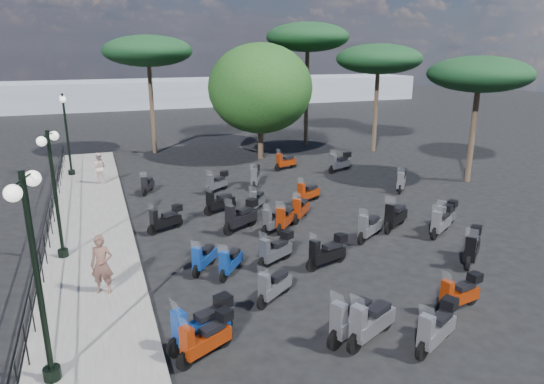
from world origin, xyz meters
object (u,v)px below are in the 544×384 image
object	(u,v)px
scooter_23	(285,162)
scooter_2	(204,258)
scooter_1	(201,325)
scooter_5	(147,185)
lamp_post_2	(66,129)
scooter_16	(257,201)
scooter_6	(371,323)
scooter_7	(274,287)
scooter_28	(401,181)
scooter_32	(230,262)
scooter_9	(275,221)
scooter_26	(441,222)
pine_3	(480,75)
scooter_10	(219,202)
scooter_27	(446,216)
scooter_17	(255,177)
scooter_0	(206,339)
scooter_3	(241,217)
scooter_19	(472,247)
scooter_4	(166,220)
scooter_31	(351,320)
scooter_15	(285,219)
scooter_11	(217,183)
lamp_post_1	(54,187)
scooter_22	(308,193)
scooter_13	(436,328)
scooter_29	(340,163)
scooter_20	(369,228)
woman	(102,265)
pine_1	(379,59)
scooter_30	(300,209)
broadleaf_tree	(260,89)
pedestrian_far	(99,168)
scooter_14	(327,253)
scooter_18	(459,294)
lamp_post_0	(36,267)
scooter_21	(395,217)
pine_2	(148,51)

from	to	relation	value
scooter_23	scooter_2	bearing A→B (deg)	126.54
scooter_1	scooter_5	xyz separation A→B (m)	(0.24, 13.18, -0.13)
lamp_post_2	scooter_16	size ratio (longest dim) A/B	3.50
scooter_6	scooter_7	xyz separation A→B (m)	(-1.47, 2.63, -0.08)
scooter_2	scooter_28	size ratio (longest dim) A/B	0.92
scooter_23	scooter_32	world-z (taller)	scooter_23
scooter_9	scooter_26	xyz separation A→B (m)	(5.72, -2.39, 0.07)
scooter_9	pine_3	size ratio (longest dim) A/B	0.23
scooter_10	scooter_27	world-z (taller)	scooter_10
scooter_1	scooter_17	bearing A→B (deg)	-44.86
scooter_0	scooter_7	world-z (taller)	scooter_0
scooter_3	scooter_19	size ratio (longest dim) A/B	1.14
scooter_0	scooter_32	distance (m)	4.17
scooter_4	scooter_5	xyz separation A→B (m)	(-0.07, 5.39, -0.05)
lamp_post_2	scooter_10	distance (m)	10.65
scooter_7	scooter_31	xyz separation A→B (m)	(1.12, -2.34, 0.08)
scooter_15	scooter_7	bearing A→B (deg)	106.17
scooter_11	lamp_post_1	bearing A→B (deg)	96.34
scooter_6	scooter_7	size ratio (longest dim) A/B	1.29
lamp_post_1	scooter_9	world-z (taller)	lamp_post_1
scooter_17	scooter_22	distance (m)	3.60
scooter_19	scooter_13	bearing A→B (deg)	89.01
scooter_15	scooter_27	bearing A→B (deg)	-157.30
scooter_32	scooter_31	bearing A→B (deg)	151.28
scooter_29	scooter_20	bearing A→B (deg)	136.32
woman	scooter_20	size ratio (longest dim) A/B	1.14
scooter_11	pine_1	xyz separation A→B (m)	(12.29, 5.77, 5.56)
scooter_6	scooter_30	distance (m)	8.62
scooter_5	broadleaf_tree	world-z (taller)	broadleaf_tree
pedestrian_far	scooter_17	bearing A→B (deg)	170.90
scooter_2	scooter_9	size ratio (longest dim) A/B	0.86
scooter_28	scooter_3	bearing A→B (deg)	54.92
scooter_14	scooter_18	size ratio (longest dim) A/B	1.02
lamp_post_2	pedestrian_far	distance (m)	3.18
scooter_7	scooter_9	size ratio (longest dim) A/B	0.92
scooter_3	scooter_31	bearing A→B (deg)	151.61
scooter_16	scooter_5	bearing A→B (deg)	-6.12
scooter_20	scooter_26	bearing A→B (deg)	-133.57
scooter_6	scooter_17	world-z (taller)	scooter_6
scooter_22	scooter_30	size ratio (longest dim) A/B	1.13
scooter_3	scooter_32	distance (m)	3.82
scooter_23	scooter_7	bearing A→B (deg)	136.30
scooter_0	scooter_13	size ratio (longest dim) A/B	0.93
scooter_22	pine_3	bearing A→B (deg)	-115.20
scooter_29	scooter_4	bearing A→B (deg)	97.47
lamp_post_0	scooter_15	xyz separation A→B (m)	(7.86, 6.64, -2.24)
scooter_27	scooter_29	world-z (taller)	scooter_29
scooter_2	scooter_15	size ratio (longest dim) A/B	0.95
scooter_21	pine_2	size ratio (longest dim) A/B	0.21
scooter_18	scooter_23	distance (m)	16.08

